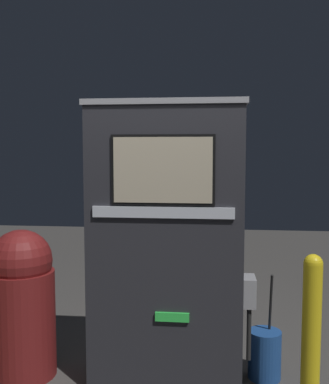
% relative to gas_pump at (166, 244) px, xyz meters
% --- Properties ---
extents(gas_pump, '(1.20, 0.47, 2.07)m').
position_rel_gas_pump_xyz_m(gas_pump, '(0.00, 0.00, 0.00)').
color(gas_pump, '#28282D').
rests_on(gas_pump, ground_plane).
extents(safety_bollard, '(0.12, 0.12, 1.07)m').
position_rel_gas_pump_xyz_m(safety_bollard, '(0.97, -0.34, -0.48)').
color(safety_bollard, yellow).
rests_on(safety_bollard, ground_plane).
extents(trash_bin, '(0.50, 0.50, 1.13)m').
position_rel_gas_pump_xyz_m(trash_bin, '(-1.10, -0.02, -0.47)').
color(trash_bin, maroon).
rests_on(trash_bin, ground_plane).
extents(squeegee_bucket, '(0.25, 0.25, 0.81)m').
position_rel_gas_pump_xyz_m(squeegee_bucket, '(0.74, 0.13, -0.86)').
color(squeegee_bucket, '#1E478C').
rests_on(squeegee_bucket, ground_plane).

